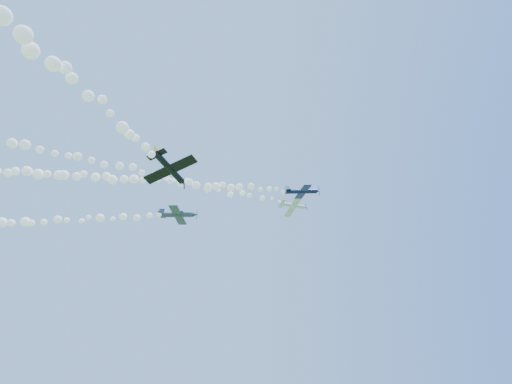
{
  "coord_description": "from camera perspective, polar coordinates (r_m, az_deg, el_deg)",
  "views": [
    {
      "loc": [
        -10.35,
        -75.0,
        2.0
      ],
      "look_at": [
        -1.02,
        -5.9,
        46.75
      ],
      "focal_mm": 30.0,
      "sensor_mm": 36.0,
      "label": 1
    }
  ],
  "objects": [
    {
      "name": "plane_black",
      "position": [
        59.77,
        -11.38,
        3.05
      ],
      "size": [
        7.37,
        6.93,
        2.96
      ],
      "rotation": [
        -0.2,
        0.1,
        1.0
      ],
      "color": "black"
    },
    {
      "name": "smoke_trail_grey",
      "position": [
        99.69,
        -29.78,
        -3.56
      ],
      "size": [
        62.03,
        15.43,
        3.5
      ],
      "primitive_type": null,
      "color": "white"
    },
    {
      "name": "plane_white",
      "position": [
        96.4,
        5.01,
        -1.81
      ],
      "size": [
        6.98,
        7.27,
        2.26
      ],
      "rotation": [
        -0.24,
        -0.07,
        0.27
      ],
      "color": "silver"
    },
    {
      "name": "plane_grey",
      "position": [
        85.97,
        -10.38,
        -3.0
      ],
      "size": [
        8.03,
        8.5,
        2.69
      ],
      "rotation": [
        0.05,
        0.03,
        -0.21
      ],
      "color": "#323B49"
    },
    {
      "name": "smoke_trail_navy",
      "position": [
        88.83,
        -16.75,
        1.62
      ],
      "size": [
        66.68,
        2.85,
        2.99
      ],
      "primitive_type": null,
      "color": "white"
    },
    {
      "name": "plane_navy",
      "position": [
        89.71,
        6.22,
        0.08
      ],
      "size": [
        7.82,
        7.85,
        2.51
      ],
      "rotation": [
        0.21,
        -0.1,
        0.0
      ],
      "color": "#0D133A"
    },
    {
      "name": "smoke_trail_white",
      "position": [
        87.64,
        -21.66,
        3.94
      ],
      "size": [
        81.35,
        24.15,
        2.96
      ],
      "primitive_type": null,
      "color": "white"
    }
  ]
}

